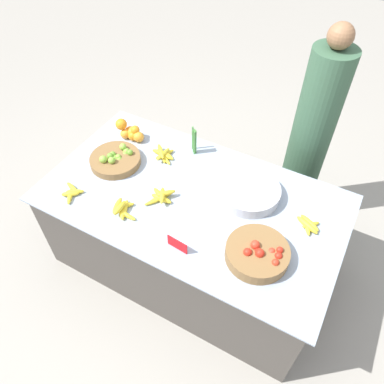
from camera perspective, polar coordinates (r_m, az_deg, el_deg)
The scene contains 14 objects.
ground_plane at distance 2.93m, azimuth 0.00°, elevation -10.02°, with size 12.00×12.00×0.00m, color #A39E93.
market_table at distance 2.64m, azimuth 0.00°, elevation -5.91°, with size 1.90×1.07×0.70m.
lime_bowl at distance 2.62m, azimuth -11.55°, elevation 4.89°, with size 0.34×0.34×0.10m.
tomato_basket at distance 2.09m, azimuth 9.94°, elevation -9.20°, with size 0.35×0.35×0.11m.
orange_pile at distance 2.79m, azimuth -9.30°, elevation 9.02°, with size 0.22×0.12×0.14m.
metal_bowl at distance 2.37m, azimuth 8.76°, elevation 0.01°, with size 0.38×0.38×0.07m.
price_sign at distance 2.09m, azimuth -2.25°, elevation -7.99°, with size 0.13×0.02×0.08m.
veg_bundle at distance 2.61m, azimuth 0.36°, elevation 7.76°, with size 0.05×0.05×0.19m.
banana_bunch_middle_right at distance 2.62m, azimuth -4.41°, elevation 5.73°, with size 0.19×0.17×0.06m.
banana_bunch_front_left at distance 2.31m, azimuth -10.62°, elevation -2.55°, with size 0.18×0.16×0.06m.
banana_bunch_back_center at distance 2.49m, azimuth -17.83°, elevation -0.05°, with size 0.16×0.16×0.03m.
banana_bunch_front_center at distance 2.31m, azimuth 17.32°, elevation -4.75°, with size 0.16×0.15×0.04m.
banana_bunch_middle_left at distance 2.34m, azimuth -4.72°, elevation -0.70°, with size 0.17×0.19×0.06m.
vendor_person at distance 2.85m, azimuth 17.50°, elevation 7.58°, with size 0.28×0.28×1.58m.
Camera 1 is at (0.76, -1.38, 2.47)m, focal length 35.00 mm.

